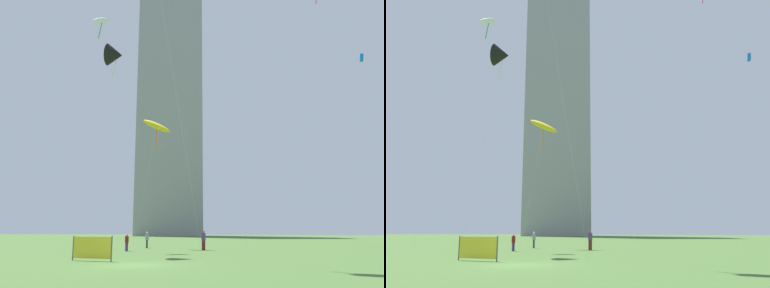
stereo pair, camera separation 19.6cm
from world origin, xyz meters
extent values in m
plane|color=#476B30|center=(0.00, 0.00, 0.00)|extent=(280.00, 280.00, 0.00)
cylinder|color=#2D2D33|center=(-5.80, 20.08, 0.41)|extent=(0.15, 0.15, 0.83)
cylinder|color=#2D2D33|center=(-5.89, 20.22, 0.41)|extent=(0.15, 0.15, 0.83)
cylinder|color=gray|center=(-5.84, 20.15, 1.15)|extent=(0.38, 0.38, 0.65)
sphere|color=beige|center=(-5.84, 20.15, 1.59)|extent=(0.22, 0.22, 0.22)
cylinder|color=#593372|center=(-5.67, 13.79, 0.38)|extent=(0.14, 0.14, 0.75)
cylinder|color=#593372|center=(-5.74, 13.65, 0.38)|extent=(0.14, 0.14, 0.75)
cylinder|color=maroon|center=(-5.71, 13.72, 1.05)|extent=(0.35, 0.35, 0.60)
sphere|color=tan|center=(-5.71, 13.72, 1.45)|extent=(0.20, 0.20, 0.20)
cylinder|color=maroon|center=(0.84, 17.00, 0.45)|extent=(0.17, 0.17, 0.89)
cylinder|color=maroon|center=(1.02, 16.98, 0.45)|extent=(0.17, 0.17, 0.89)
cylinder|color=#593372|center=(0.93, 16.99, 1.25)|extent=(0.41, 0.41, 0.71)
sphere|color=#997051|center=(0.93, 16.99, 1.72)|extent=(0.24, 0.24, 0.24)
cylinder|color=silver|center=(-14.18, 16.39, 13.49)|extent=(4.28, 5.04, 26.98)
ellipsoid|color=white|center=(-12.04, 18.90, 26.98)|extent=(2.01, 2.12, 1.48)
cylinder|color=green|center=(-12.04, 18.90, 25.66)|extent=(0.42, 0.10, 2.03)
cylinder|color=silver|center=(8.92, 14.53, 13.16)|extent=(7.83, 0.78, 26.33)
cylinder|color=silver|center=(-7.19, 22.98, 6.95)|extent=(3.61, 3.28, 13.90)
ellipsoid|color=yellow|center=(-5.39, 21.35, 13.90)|extent=(4.06, 1.81, 2.48)
cylinder|color=orange|center=(-5.39, 21.35, 12.45)|extent=(0.13, 0.15, 2.31)
cylinder|color=silver|center=(18.56, 30.21, 12.22)|extent=(3.17, 0.93, 24.44)
cube|color=blue|center=(20.14, 30.67, 24.44)|extent=(0.56, 0.63, 1.15)
cylinder|color=silver|center=(-0.13, 6.84, 16.75)|extent=(6.19, 3.57, 33.50)
cylinder|color=silver|center=(-6.28, 7.59, 9.19)|extent=(0.67, 7.21, 18.38)
cone|color=black|center=(-6.61, 11.19, 18.38)|extent=(1.88, 2.23, 2.26)
cylinder|color=white|center=(-6.61, 11.19, 16.99)|extent=(0.32, 0.40, 2.16)
cube|color=#939399|center=(-25.89, 104.23, 44.09)|extent=(24.35, 18.81, 88.18)
cylinder|color=#4C4C4C|center=(-2.28, 2.10, 0.77)|extent=(0.08, 0.08, 1.54)
cylinder|color=#4C4C4C|center=(-5.12, 2.57, 0.77)|extent=(0.08, 0.08, 1.54)
cube|color=yellow|center=(-3.70, 2.34, 0.82)|extent=(2.85, 0.50, 1.34)
camera|label=1|loc=(7.69, -21.57, 1.93)|focal=36.66mm
camera|label=2|loc=(7.89, -21.53, 1.93)|focal=36.66mm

